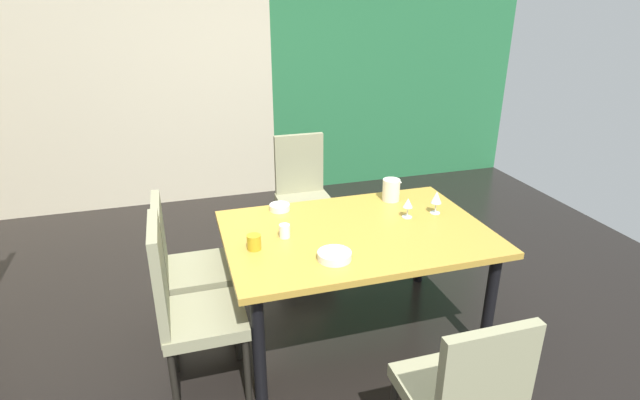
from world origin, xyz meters
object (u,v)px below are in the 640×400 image
Objects in this scene: cup_front at (254,242)px; cup_near_window at (285,231)px; serving_bowl_south at (334,256)px; dining_table at (356,242)px; wine_glass_north at (436,198)px; chair_left_far at (183,263)px; pitcher_east at (391,190)px; chair_head_near at (465,393)px; chair_head_far at (303,190)px; chair_left_near at (186,304)px; serving_bowl_west at (280,207)px; wine_glass_rear at (408,204)px.

cup_near_window is at bearing 25.79° from cup_front.
cup_front reaches higher than serving_bowl_south.
cup_front reaches higher than dining_table.
chair_left_far is at bearing 174.46° from wine_glass_north.
serving_bowl_south is 0.95m from pitcher_east.
chair_head_near reaches higher than dining_table.
chair_head_far is (-0.07, 2.42, 0.02)m from chair_head_near.
serving_bowl_south is (0.81, -0.05, 0.19)m from chair_left_near.
serving_bowl_south is (0.80, -0.56, 0.22)m from chair_left_far.
chair_left_far reaches higher than serving_bowl_west.
wine_glass_rear is at bearing 3.52° from cup_near_window.
dining_table is 18.39× the size of cup_front.
dining_table is at bearing -167.21° from wine_glass_rear.
cup_front is at bearing 115.40° from chair_left_near.
chair_head_far reaches higher than wine_glass_north.
chair_head_far is at bearing 91.55° from chair_head_near.
wine_glass_north is 0.94m from serving_bowl_south.
cup_near_window is (-0.20, 0.34, 0.02)m from serving_bowl_south.
wine_glass_rear is at bearing -177.98° from wine_glass_north.
serving_bowl_west is (0.67, 0.70, 0.19)m from chair_left_near.
wine_glass_rear is at bearing -24.58° from serving_bowl_west.
chair_head_near is 1.36m from cup_front.
serving_bowl_west is (-0.36, -0.77, 0.20)m from chair_head_far.
chair_left_far is at bearing -164.18° from serving_bowl_west.
chair_left_far is 11.83× the size of cup_near_window.
serving_bowl_south is at bearing 55.12° from chair_left_far.
chair_left_near is 0.50m from cup_front.
wine_glass_rear is 0.30m from pitcher_east.
chair_left_near is 1.62m from pitcher_east.
chair_head_near is 1.66m from pitcher_east.
cup_front is 0.22m from cup_near_window.
wine_glass_north is 1.05m from serving_bowl_west.
chair_left_near reaches higher than cup_front.
chair_head_near is 0.97× the size of chair_left_far.
chair_head_far reaches higher than cup_front.
chair_left_near is at bearing 54.85° from chair_head_far.
wine_glass_rear is at bearing 103.36° from chair_left_near.
cup_front is (-0.65, -0.06, 0.12)m from dining_table.
serving_bowl_south is 0.47m from cup_front.
chair_left_near reaches higher than serving_bowl_south.
dining_table is 0.43m from wine_glass_rear.
chair_head_near reaches higher than cup_front.
chair_left_far is 0.92× the size of chair_left_near.
wine_glass_north is 1.77× the size of cup_front.
chair_head_far is (-0.02, 1.21, -0.10)m from dining_table.
wine_glass_rear is 0.84m from cup_near_window.
serving_bowl_south is 1.21× the size of pitcher_east.
chair_head_near is at bearing 49.11° from chair_left_near.
wine_glass_rear is at bearing 75.11° from chair_head_near.
serving_bowl_south is at bearing -31.33° from cup_front.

